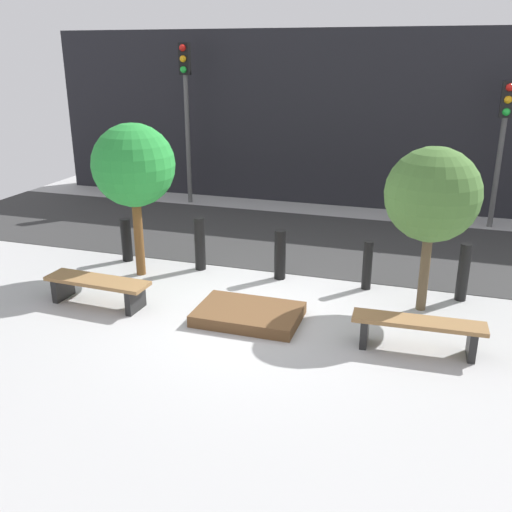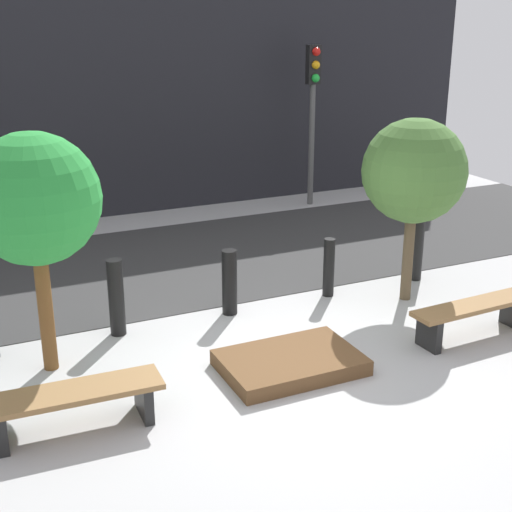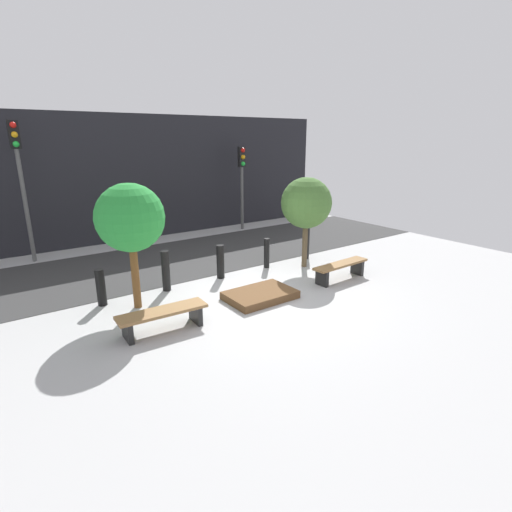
{
  "view_description": "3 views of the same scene",
  "coord_description": "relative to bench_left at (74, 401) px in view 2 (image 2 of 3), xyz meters",
  "views": [
    {
      "loc": [
        2.55,
        -7.63,
        3.91
      ],
      "look_at": [
        -0.08,
        0.56,
        0.82
      ],
      "focal_mm": 40.0,
      "sensor_mm": 36.0,
      "label": 1
    },
    {
      "loc": [
        -3.49,
        -6.64,
        3.97
      ],
      "look_at": [
        -0.12,
        0.61,
        1.21
      ],
      "focal_mm": 50.0,
      "sensor_mm": 36.0,
      "label": 2
    },
    {
      "loc": [
        -5.22,
        -7.13,
        3.67
      ],
      "look_at": [
        -0.07,
        -0.01,
        1.05
      ],
      "focal_mm": 28.0,
      "sensor_mm": 36.0,
      "label": 3
    }
  ],
  "objects": [
    {
      "name": "bollard_far_right",
      "position": [
        5.65,
        2.0,
        0.17
      ],
      "size": [
        0.19,
        0.19,
        0.99
      ],
      "primitive_type": "cylinder",
      "color": "black",
      "rests_on": "ground"
    },
    {
      "name": "building_facade",
      "position": [
        2.52,
        7.8,
        1.92
      ],
      "size": [
        16.2,
        0.5,
        4.48
      ],
      "primitive_type": "cube",
      "color": "black",
      "rests_on": "ground"
    },
    {
      "name": "tree_behind_right_bench",
      "position": [
        5.04,
        1.42,
        1.56
      ],
      "size": [
        1.44,
        1.44,
        2.61
      ],
      "color": "brown",
      "rests_on": "ground"
    },
    {
      "name": "road_strip",
      "position": [
        2.52,
        4.32,
        -0.31
      ],
      "size": [
        18.0,
        4.14,
        0.01
      ],
      "primitive_type": "cube",
      "color": "#333333",
      "rests_on": "ground"
    },
    {
      "name": "bollard_right",
      "position": [
        4.09,
        2.0,
        0.12
      ],
      "size": [
        0.16,
        0.16,
        0.87
      ],
      "primitive_type": "cylinder",
      "color": "black",
      "rests_on": "ground"
    },
    {
      "name": "planter_bed",
      "position": [
        2.52,
        0.2,
        -0.23
      ],
      "size": [
        1.59,
        1.07,
        0.18
      ],
      "primitive_type": "cube",
      "color": "brown",
      "rests_on": "ground"
    },
    {
      "name": "bollard_left",
      "position": [
        0.95,
        2.0,
        0.19
      ],
      "size": [
        0.2,
        0.2,
        1.02
      ],
      "primitive_type": "cylinder",
      "color": "black",
      "rests_on": "ground"
    },
    {
      "name": "ground_plane",
      "position": [
        2.52,
        0.28,
        -0.32
      ],
      "size": [
        18.0,
        18.0,
        0.0
      ],
      "primitive_type": "plane",
      "color": "#AAAAAA"
    },
    {
      "name": "bollard_center",
      "position": [
        2.52,
        2.0,
        0.14
      ],
      "size": [
        0.21,
        0.21,
        0.92
      ],
      "primitive_type": "cylinder",
      "color": "black",
      "rests_on": "ground"
    },
    {
      "name": "traffic_light_mid_west",
      "position": [
        6.39,
        6.68,
        1.98
      ],
      "size": [
        0.28,
        0.27,
        3.31
      ],
      "color": "#4E4E4E",
      "rests_on": "ground"
    },
    {
      "name": "bench_left",
      "position": [
        0.0,
        0.0,
        0.0
      ],
      "size": [
        1.78,
        0.55,
        0.44
      ],
      "rotation": [
        0.0,
        0.0,
        -0.04
      ],
      "color": "black",
      "rests_on": "ground"
    },
    {
      "name": "tree_behind_left_bench",
      "position": [
        0.0,
        1.42,
        1.71
      ],
      "size": [
        1.46,
        1.46,
        2.77
      ],
      "color": "brown",
      "rests_on": "ground"
    },
    {
      "name": "bench_right",
      "position": [
        5.04,
        0.0,
        0.02
      ],
      "size": [
        1.8,
        0.46,
        0.47
      ],
      "rotation": [
        0.0,
        0.0,
        0.04
      ],
      "color": "black",
      "rests_on": "ground"
    }
  ]
}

